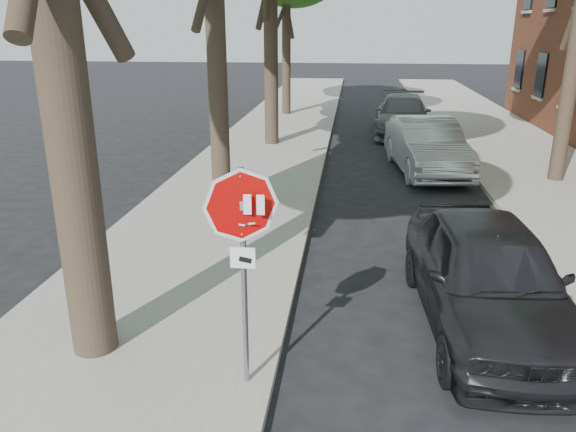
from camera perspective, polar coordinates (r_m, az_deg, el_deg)
name	(u,v)px	position (r m, az deg, el deg)	size (l,w,h in m)	color
ground	(305,393)	(6.95, 1.78, -17.54)	(120.00, 120.00, 0.00)	black
sidewalk_left	(260,157)	(18.28, -2.86, 6.01)	(4.00, 55.00, 0.12)	gray
sidewalk_right	(533,164)	(18.88, 23.62, 4.86)	(4.00, 55.00, 0.12)	gray
curb_left	(323,158)	(18.06, 3.61, 5.85)	(0.12, 55.00, 0.13)	#9E9384
curb_right	(464,162)	(18.38, 17.49, 5.24)	(0.12, 55.00, 0.13)	#9E9384
stop_sign	(242,238)	(6.07, -4.65, -2.22)	(0.76, 0.34, 2.61)	gray
car_a	(488,275)	(8.42, 19.63, -5.66)	(1.86, 4.63, 1.58)	black
car_b	(426,146)	(16.91, 13.89, 6.92)	(1.65, 4.74, 1.56)	#B3B7BC
car_c	(403,115)	(22.81, 11.56, 10.00)	(2.10, 5.16, 1.50)	#4F5054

